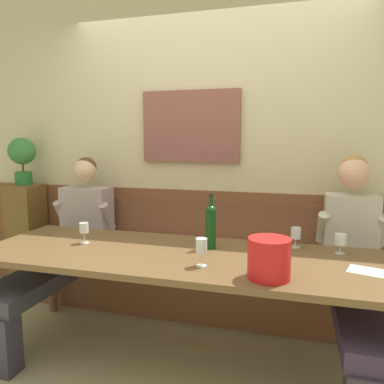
{
  "coord_description": "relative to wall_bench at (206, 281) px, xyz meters",
  "views": [
    {
      "loc": [
        0.7,
        -2.07,
        1.45
      ],
      "look_at": [
        -0.01,
        0.44,
        1.08
      ],
      "focal_mm": 34.7,
      "sensor_mm": 36.0,
      "label": 1
    }
  ],
  "objects": [
    {
      "name": "wine_glass_near_bucket",
      "position": [
        0.19,
        -0.89,
        0.56
      ],
      "size": [
        0.07,
        0.07,
        0.16
      ],
      "color": "silver",
      "rests_on": "dining_table"
    },
    {
      "name": "wood_wainscot_panel",
      "position": [
        0.0,
        0.21,
        0.23
      ],
      "size": [
        6.8,
        0.03,
        1.01
      ],
      "primitive_type": "cube",
      "color": "brown",
      "rests_on": "ground"
    },
    {
      "name": "wine_glass_right_end",
      "position": [
        -0.72,
        -0.65,
        0.55
      ],
      "size": [
        0.07,
        0.07,
        0.15
      ],
      "color": "silver",
      "rests_on": "dining_table"
    },
    {
      "name": "tasting_sheet_left_guest",
      "position": [
        1.11,
        -0.73,
        0.45
      ],
      "size": [
        0.24,
        0.2,
        0.0
      ],
      "primitive_type": "cube",
      "rotation": [
        0.0,
        0.0,
        -0.28
      ],
      "color": "white",
      "rests_on": "dining_table"
    },
    {
      "name": "room_wall_back",
      "position": [
        -0.0,
        0.26,
        1.12
      ],
      "size": [
        6.8,
        0.12,
        2.8
      ],
      "color": "beige",
      "rests_on": "ground"
    },
    {
      "name": "wine_glass_center_front",
      "position": [
        0.99,
        -0.42,
        0.53
      ],
      "size": [
        0.08,
        0.08,
        0.13
      ],
      "color": "silver",
      "rests_on": "dining_table"
    },
    {
      "name": "corner_pedestal",
      "position": [
        -1.79,
        0.03,
        0.23
      ],
      "size": [
        0.28,
        0.28,
        1.03
      ],
      "primitive_type": "cube",
      "color": "brown",
      "rests_on": "ground"
    },
    {
      "name": "potted_plant",
      "position": [
        -1.79,
        0.03,
        1.02
      ],
      "size": [
        0.25,
        0.25,
        0.45
      ],
      "color": "#25662F",
      "rests_on": "corner_pedestal"
    },
    {
      "name": "dining_table",
      "position": [
        0.0,
        -0.69,
        0.38
      ],
      "size": [
        2.67,
        0.89,
        0.73
      ],
      "color": "brown",
      "rests_on": "ground"
    },
    {
      "name": "person_left_seat",
      "position": [
        1.1,
        -0.35,
        0.38
      ],
      "size": [
        0.47,
        1.31,
        1.34
      ],
      "color": "#342D37",
      "rests_on": "ground"
    },
    {
      "name": "person_center_left_seat",
      "position": [
        -1.09,
        -0.38,
        0.34
      ],
      "size": [
        0.53,
        1.31,
        1.3
      ],
      "color": "#343040",
      "rests_on": "ground"
    },
    {
      "name": "wine_glass_center_rear",
      "position": [
        0.71,
        -0.35,
        0.54
      ],
      "size": [
        0.07,
        0.07,
        0.14
      ],
      "color": "silver",
      "rests_on": "dining_table"
    },
    {
      "name": "ice_bucket",
      "position": [
        0.58,
        -0.98,
        0.55
      ],
      "size": [
        0.23,
        0.23,
        0.22
      ],
      "primitive_type": "cylinder",
      "color": "red",
      "rests_on": "dining_table"
    },
    {
      "name": "wall_bench",
      "position": [
        0.0,
        0.0,
        0.0
      ],
      "size": [
        2.97,
        0.42,
        0.94
      ],
      "color": "brown",
      "rests_on": "ground"
    },
    {
      "name": "wine_bottle_amber_mid",
      "position": [
        0.16,
        -0.53,
        0.61
      ],
      "size": [
        0.07,
        0.07,
        0.37
      ],
      "color": "#124117",
      "rests_on": "dining_table"
    },
    {
      "name": "ground_plane",
      "position": [
        0.0,
        -0.83,
        -0.29
      ],
      "size": [
        6.8,
        6.8,
        0.02
      ],
      "primitive_type": "cube",
      "color": "tan",
      "rests_on": "ground"
    }
  ]
}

